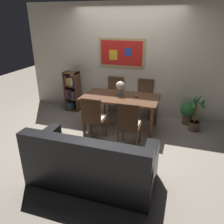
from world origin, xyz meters
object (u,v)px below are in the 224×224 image
at_px(dining_chair_near_right, 129,122).
at_px(bookshelf, 72,92).
at_px(dining_chair_near_left, 93,116).
at_px(potted_ivy, 188,111).
at_px(dining_table, 120,100).
at_px(leather_couch, 91,164).
at_px(dining_chair_far_right, 145,95).
at_px(flower_vase, 120,87).
at_px(tv_remote, 136,96).
at_px(potted_palm, 196,115).
at_px(dining_chair_far_left, 114,93).

height_order(dining_chair_near_right, bookshelf, bookshelf).
distance_m(dining_chair_near_left, potted_ivy, 2.22).
relative_size(dining_table, potted_ivy, 2.86).
bearing_deg(leather_couch, dining_chair_far_right, 83.93).
xyz_separation_m(dining_table, bookshelf, (-1.47, 0.62, -0.15)).
xyz_separation_m(potted_ivy, flower_vase, (-1.43, -0.57, 0.59)).
bearing_deg(dining_table, tv_remote, 16.96).
height_order(dining_chair_far_right, leather_couch, dining_chair_far_right).
bearing_deg(tv_remote, bookshelf, 163.45).
distance_m(dining_chair_near_left, flower_vase, 0.93).
xyz_separation_m(dining_chair_near_right, tv_remote, (-0.07, 0.87, 0.20)).
bearing_deg(dining_table, leather_couch, -87.08).
bearing_deg(dining_chair_far_right, dining_chair_near_left, -114.83).
distance_m(leather_couch, flower_vase, 2.03).
height_order(dining_table, potted_palm, potted_palm).
bearing_deg(tv_remote, dining_chair_far_right, 84.24).
bearing_deg(dining_chair_near_right, potted_palm, 43.80).
bearing_deg(bookshelf, leather_couch, -57.74).
distance_m(dining_table, bookshelf, 1.61).
bearing_deg(bookshelf, dining_chair_near_left, -49.62).
height_order(dining_chair_far_right, potted_ivy, dining_chair_far_right).
distance_m(leather_couch, potted_ivy, 2.82).
xyz_separation_m(dining_table, dining_chair_far_right, (0.38, 0.79, -0.09)).
relative_size(dining_chair_far_right, potted_ivy, 1.63).
bearing_deg(dining_chair_far_right, dining_table, -115.60).
relative_size(flower_vase, tv_remote, 2.01).
bearing_deg(dining_chair_far_right, tv_remote, -95.76).
relative_size(dining_table, flower_vase, 5.20).
xyz_separation_m(dining_chair_near_left, potted_palm, (1.87, 1.07, -0.17)).
bearing_deg(dining_chair_near_left, tv_remote, 52.50).
distance_m(dining_chair_far_left, tv_remote, 0.96).
relative_size(dining_chair_far_left, leather_couch, 0.51).
relative_size(leather_couch, tv_remote, 11.80).
distance_m(dining_chair_far_left, potted_ivy, 1.79).
height_order(leather_couch, potted_palm, leather_couch).
xyz_separation_m(dining_chair_far_right, potted_palm, (1.17, -0.44, -0.17)).
xyz_separation_m(leather_couch, potted_palm, (1.45, 2.21, 0.06)).
relative_size(leather_couch, bookshelf, 1.79).
bearing_deg(dining_chair_far_right, dining_chair_near_right, -89.98).
height_order(dining_chair_near_left, dining_chair_far_right, same).
bearing_deg(dining_table, dining_chair_near_left, -113.98).
xyz_separation_m(dining_chair_near_left, flower_vase, (0.30, 0.80, 0.36)).
bearing_deg(bookshelf, potted_palm, -5.27).
bearing_deg(dining_chair_far_left, dining_chair_far_right, 2.94).
height_order(dining_chair_near_left, potted_palm, dining_chair_near_left).
relative_size(potted_ivy, flower_vase, 1.82).
xyz_separation_m(bookshelf, potted_ivy, (2.88, 0.02, -0.17)).
xyz_separation_m(dining_table, tv_remote, (0.31, 0.09, 0.10)).
xyz_separation_m(dining_table, dining_chair_near_right, (0.38, -0.78, -0.09)).
bearing_deg(bookshelf, flower_vase, -20.86).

